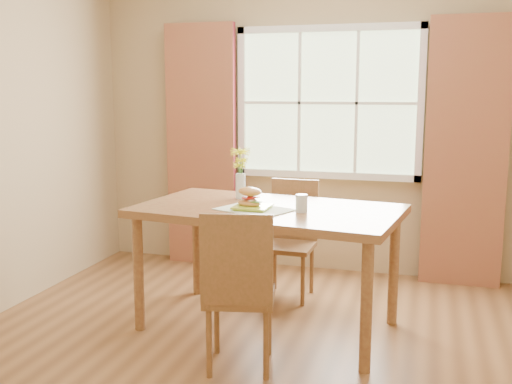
{
  "coord_description": "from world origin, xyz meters",
  "views": [
    {
      "loc": [
        0.86,
        -3.34,
        1.62
      ],
      "look_at": [
        -0.22,
        0.39,
        0.95
      ],
      "focal_mm": 42.0,
      "sensor_mm": 36.0,
      "label": 1
    }
  ],
  "objects_px": {
    "water_glass": "(302,204)",
    "flower_vase": "(240,168)",
    "croissant_sandwich": "(250,197)",
    "dining_table": "(268,220)",
    "chair_near": "(239,285)",
    "chair_far": "(291,233)"
  },
  "relations": [
    {
      "from": "chair_near",
      "to": "chair_far",
      "type": "xyz_separation_m",
      "value": [
        -0.02,
        1.4,
        -0.02
      ]
    },
    {
      "from": "chair_near",
      "to": "chair_far",
      "type": "relative_size",
      "value": 1.05
    },
    {
      "from": "dining_table",
      "to": "flower_vase",
      "type": "distance_m",
      "value": 0.49
    },
    {
      "from": "flower_vase",
      "to": "dining_table",
      "type": "bearing_deg",
      "value": -43.69
    },
    {
      "from": "chair_far",
      "to": "flower_vase",
      "type": "relative_size",
      "value": 2.48
    },
    {
      "from": "chair_far",
      "to": "flower_vase",
      "type": "distance_m",
      "value": 0.76
    },
    {
      "from": "chair_near",
      "to": "flower_vase",
      "type": "bearing_deg",
      "value": 94.72
    },
    {
      "from": "chair_far",
      "to": "water_glass",
      "type": "height_order",
      "value": "water_glass"
    },
    {
      "from": "croissant_sandwich",
      "to": "flower_vase",
      "type": "relative_size",
      "value": 0.55
    },
    {
      "from": "water_glass",
      "to": "chair_far",
      "type": "bearing_deg",
      "value": 107.18
    },
    {
      "from": "croissant_sandwich",
      "to": "water_glass",
      "type": "xyz_separation_m",
      "value": [
        0.35,
        0.0,
        -0.03
      ]
    },
    {
      "from": "chair_far",
      "to": "flower_vase",
      "type": "height_order",
      "value": "flower_vase"
    },
    {
      "from": "dining_table",
      "to": "chair_near",
      "type": "relative_size",
      "value": 1.92
    },
    {
      "from": "chair_near",
      "to": "croissant_sandwich",
      "type": "relative_size",
      "value": 4.7
    },
    {
      "from": "chair_far",
      "to": "croissant_sandwich",
      "type": "xyz_separation_m",
      "value": [
        -0.1,
        -0.8,
        0.42
      ]
    },
    {
      "from": "croissant_sandwich",
      "to": "flower_vase",
      "type": "xyz_separation_m",
      "value": [
        -0.18,
        0.36,
        0.14
      ]
    },
    {
      "from": "chair_far",
      "to": "chair_near",
      "type": "bearing_deg",
      "value": -87.7
    },
    {
      "from": "chair_near",
      "to": "chair_far",
      "type": "bearing_deg",
      "value": 78.44
    },
    {
      "from": "croissant_sandwich",
      "to": "water_glass",
      "type": "relative_size",
      "value": 1.78
    },
    {
      "from": "croissant_sandwich",
      "to": "flower_vase",
      "type": "height_order",
      "value": "flower_vase"
    },
    {
      "from": "dining_table",
      "to": "chair_near",
      "type": "distance_m",
      "value": 0.74
    },
    {
      "from": "water_glass",
      "to": "flower_vase",
      "type": "distance_m",
      "value": 0.66
    }
  ]
}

